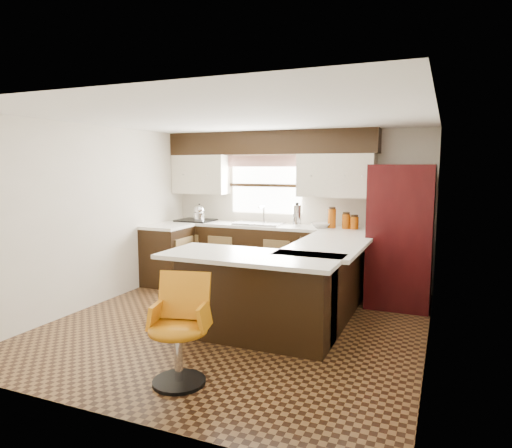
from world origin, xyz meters
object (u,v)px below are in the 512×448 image
at_px(peninsula_long, 326,282).
at_px(refrigerator, 401,236).
at_px(bar_chair, 178,331).
at_px(peninsula_return, 255,298).

bearing_deg(peninsula_long, refrigerator, 49.50).
relative_size(refrigerator, bar_chair, 2.00).
bearing_deg(bar_chair, refrigerator, 50.24).
xyz_separation_m(peninsula_return, bar_chair, (-0.21, -1.20, 0.02)).
relative_size(peninsula_return, bar_chair, 1.76).
relative_size(peninsula_long, bar_chair, 2.07).
bearing_deg(refrigerator, peninsula_long, -130.50).
height_order(peninsula_return, bar_chair, bar_chair).
bearing_deg(refrigerator, peninsula_return, -124.64).
distance_m(peninsula_long, peninsula_return, 1.11).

